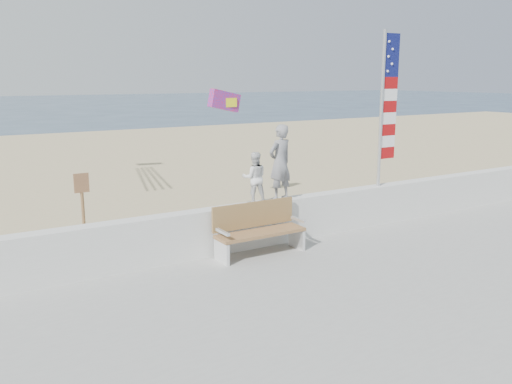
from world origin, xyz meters
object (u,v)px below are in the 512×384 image
at_px(adult, 280,162).
at_px(child, 254,178).
at_px(bench, 258,228).
at_px(flag, 386,102).

xyz_separation_m(adult, child, (-0.61, 0.00, -0.26)).
relative_size(bench, flag, 0.51).
bearing_deg(bench, flag, 7.05).
bearing_deg(child, bench, 89.29).
distance_m(adult, flag, 3.09).
xyz_separation_m(child, flag, (3.48, -0.00, 1.40)).
bearing_deg(adult, child, -10.91).
height_order(adult, bench, adult).
relative_size(adult, flag, 0.44).
xyz_separation_m(bench, flag, (3.67, 0.45, 2.30)).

